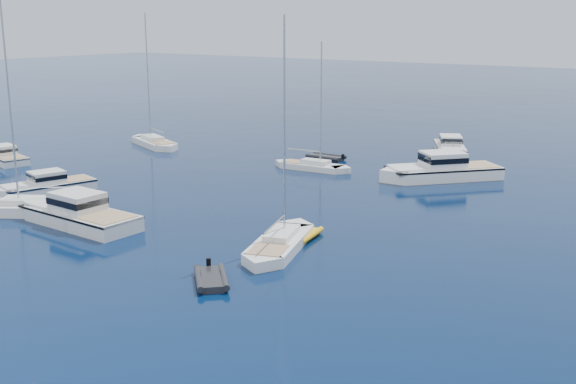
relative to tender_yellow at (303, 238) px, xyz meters
name	(u,v)px	position (x,y,z in m)	size (l,w,h in m)	color
motor_cruiser_left	(46,193)	(-23.77, -1.79, 0.00)	(2.63, 8.60, 2.26)	silver
motor_cruiser_centre	(77,224)	(-14.47, -6.16, 0.00)	(3.37, 11.02, 2.89)	silver
motor_cruiser_far_l	(4,162)	(-38.01, 3.86, 0.00)	(2.49, 8.13, 2.13)	white
motor_cruiser_distant	(440,179)	(0.14, 21.18, 0.00)	(3.57, 11.68, 3.07)	white
motor_cruiser_horizon	(450,154)	(-3.80, 33.01, 0.00)	(2.82, 9.23, 2.42)	white
sailboat_mid_r	(280,248)	(-0.04, -2.49, 0.00)	(2.54, 9.79, 14.39)	white
sailboat_mid_l	(35,213)	(-19.16, -6.11, 0.00)	(2.95, 11.35, 16.68)	silver
sailboat_centre	(312,169)	(-11.20, 18.18, 0.00)	(2.14, 8.25, 12.12)	silver
sailboat_far_l	(154,146)	(-32.39, 18.70, 0.00)	(2.62, 10.08, 14.82)	silver
tender_yellow	(303,238)	(0.00, 0.00, 0.00)	(1.83, 3.26, 0.95)	#ECB20D
tender_grey_near	(211,283)	(0.33, -9.26, 0.00)	(1.99, 3.63, 0.95)	black
tender_grey_far	(326,159)	(-12.77, 23.04, 0.00)	(2.14, 3.95, 0.95)	black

